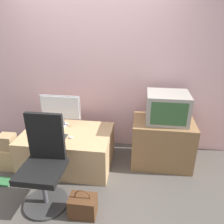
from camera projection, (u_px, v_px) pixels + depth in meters
ground_plane at (73, 198)px, 2.57m from camera, size 12.00×12.00×0.00m
wall_back at (93, 65)px, 3.25m from camera, size 4.40×0.05×2.60m
desk at (68, 148)px, 3.09m from camera, size 1.21×0.81×0.51m
side_stand at (162, 142)px, 3.10m from camera, size 0.83×0.57×0.66m
main_monitor at (60, 110)px, 3.10m from camera, size 0.58×0.18×0.46m
keyboard at (54, 136)px, 2.88m from camera, size 0.34×0.14×0.01m
mouse at (71, 137)px, 2.84m from camera, size 0.06×0.04×0.02m
crt_tv at (167, 107)px, 2.90m from camera, size 0.55×0.46×0.39m
office_chair at (44, 167)px, 2.37m from camera, size 0.49×0.49×1.04m
cardboard_box_lower at (10, 157)px, 3.06m from camera, size 0.22×0.25×0.31m
cardboard_box_upper at (7, 142)px, 2.96m from camera, size 0.20×0.18×0.20m
handbag at (83, 206)px, 2.32m from camera, size 0.29×0.20×0.33m
book at (3, 181)px, 2.82m from camera, size 0.22×0.15×0.02m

